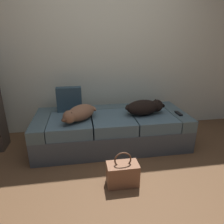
% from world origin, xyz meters
% --- Properties ---
extents(ground_plane, '(10.00, 10.00, 0.00)m').
position_xyz_m(ground_plane, '(0.00, 0.00, 0.00)').
color(ground_plane, brown).
extents(back_wall, '(6.40, 0.10, 2.80)m').
position_xyz_m(back_wall, '(0.00, 1.74, 1.40)').
color(back_wall, silver).
rests_on(back_wall, ground).
extents(couch, '(2.05, 0.86, 0.45)m').
position_xyz_m(couch, '(0.00, 1.10, 0.22)').
color(couch, '#414950').
rests_on(couch, ground).
extents(dog_tan, '(0.47, 0.47, 0.19)m').
position_xyz_m(dog_tan, '(-0.43, 0.95, 0.55)').
color(dog_tan, '#8A5D42').
rests_on(dog_tan, couch).
extents(dog_dark, '(0.60, 0.31, 0.20)m').
position_xyz_m(dog_dark, '(0.44, 1.02, 0.55)').
color(dog_dark, black).
rests_on(dog_dark, couch).
extents(tv_remote, '(0.05, 0.15, 0.02)m').
position_xyz_m(tv_remote, '(0.90, 0.96, 0.46)').
color(tv_remote, black).
rests_on(tv_remote, couch).
extents(throw_pillow, '(0.34, 0.13, 0.34)m').
position_xyz_m(throw_pillow, '(-0.56, 1.33, 0.62)').
color(throw_pillow, '#2A414F').
rests_on(throw_pillow, couch).
extents(handbag, '(0.32, 0.18, 0.38)m').
position_xyz_m(handbag, '(-0.02, 0.25, 0.13)').
color(handbag, brown).
rests_on(handbag, ground).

